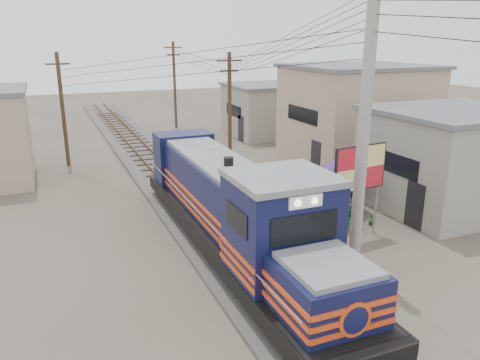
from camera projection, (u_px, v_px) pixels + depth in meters
name	position (u px, v px, depth m)	size (l,w,h in m)	color
ground	(258.00, 279.00, 15.82)	(120.00, 120.00, 0.00)	#473F35
ballast	(179.00, 191.00, 24.62)	(3.60, 70.00, 0.16)	#595651
track	(178.00, 188.00, 24.56)	(1.15, 70.00, 0.12)	#51331E
locomotive	(235.00, 211.00, 17.17)	(2.93, 15.95, 3.95)	black
utility_pole_main	(364.00, 128.00, 15.21)	(0.40, 0.40, 10.00)	#9E9B93
wooden_pole_mid	(230.00, 108.00, 28.76)	(1.60, 0.24, 7.00)	#4C3826
wooden_pole_far	(175.00, 84.00, 41.14)	(1.60, 0.24, 7.50)	#4C3826
wooden_pole_left	(62.00, 108.00, 28.78)	(1.60, 0.24, 7.00)	#4C3826
power_lines	(178.00, 43.00, 21.05)	(9.65, 19.00, 3.30)	black
shophouse_front	(453.00, 158.00, 22.02)	(7.35, 6.30, 4.70)	gray
shophouse_mid	(356.00, 114.00, 30.11)	(8.40, 7.35, 6.20)	tan
shophouse_back	(267.00, 110.00, 38.67)	(6.30, 6.30, 4.20)	gray
billboard	(360.00, 170.00, 18.20)	(2.51, 0.41, 3.88)	#99999E
market_umbrella	(343.00, 163.00, 21.57)	(2.63, 2.63, 2.57)	black
vendor	(354.00, 187.00, 22.99)	(0.56, 0.37, 1.55)	black
plant_nursery	(324.00, 213.00, 20.46)	(3.49, 3.28, 1.08)	#18541C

